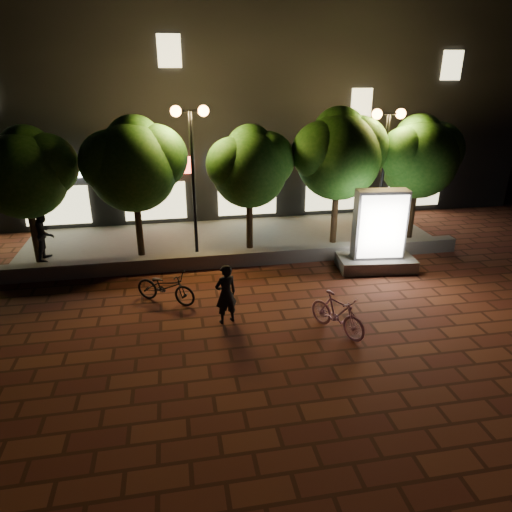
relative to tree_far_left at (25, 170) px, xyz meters
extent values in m
plane|color=#592B1C|center=(6.95, -5.46, -3.29)|extent=(80.00, 80.00, 0.00)
cube|color=#61605A|center=(6.95, -1.46, -3.04)|extent=(16.00, 0.45, 0.50)
cube|color=#61605A|center=(6.95, 1.04, -3.25)|extent=(16.00, 5.00, 0.08)
cube|color=black|center=(6.95, 7.54, 1.71)|extent=(28.00, 8.00, 10.00)
cube|color=white|center=(-0.05, 3.48, -0.69)|extent=(3.20, 0.12, 0.70)
cube|color=beige|center=(-0.05, 3.48, -2.19)|extent=(2.60, 0.10, 1.60)
cube|color=#F24C33|center=(3.95, 3.48, -0.69)|extent=(3.20, 0.12, 0.70)
cube|color=beige|center=(3.95, 3.48, -2.19)|extent=(2.60, 0.10, 1.60)
cube|color=#62BDFB|center=(7.95, 3.48, -0.69)|extent=(3.20, 0.12, 0.70)
cube|color=beige|center=(7.95, 3.48, -2.19)|extent=(2.60, 0.10, 1.60)
cube|color=orange|center=(11.95, 3.48, -0.69)|extent=(3.20, 0.12, 0.70)
cube|color=beige|center=(11.95, 3.48, -2.19)|extent=(2.60, 0.10, 1.60)
cube|color=white|center=(15.95, 3.48, -0.69)|extent=(3.20, 0.12, 0.70)
cube|color=beige|center=(15.95, 3.48, -2.19)|extent=(2.60, 0.10, 1.60)
cube|color=beige|center=(4.95, 3.48, 3.71)|extent=(0.90, 0.10, 1.20)
cube|color=beige|center=(12.95, 3.48, 1.71)|extent=(0.90, 0.10, 1.20)
cube|color=beige|center=(16.95, 3.48, 3.21)|extent=(0.90, 0.10, 1.20)
cylinder|color=black|center=(-0.05, -0.06, -2.09)|extent=(0.24, 0.24, 2.25)
sphere|color=#2A5519|center=(-0.05, -0.06, -0.19)|extent=(2.80, 2.80, 2.80)
sphere|color=#2A5519|center=(0.65, 0.14, 0.11)|extent=(2.10, 2.10, 2.10)
sphere|color=#2A5519|center=(-0.68, -0.21, 0.06)|extent=(1.96, 1.96, 1.96)
sphere|color=#2A5519|center=(0.05, 0.29, 0.51)|extent=(1.82, 1.82, 1.82)
cylinder|color=black|center=(3.45, -0.06, -2.04)|extent=(0.24, 0.24, 2.34)
sphere|color=#2A5519|center=(3.45, -0.06, -0.05)|extent=(3.00, 3.00, 3.00)
sphere|color=#2A5519|center=(4.20, 0.14, 0.25)|extent=(2.25, 2.25, 2.25)
sphere|color=#2A5519|center=(2.77, -0.21, 0.20)|extent=(2.10, 2.10, 2.10)
sphere|color=#2A5519|center=(3.55, 0.29, 0.70)|extent=(1.95, 1.95, 1.95)
cylinder|color=black|center=(7.45, -0.06, -2.11)|extent=(0.24, 0.24, 2.21)
sphere|color=#2A5519|center=(7.45, -0.06, -0.26)|extent=(2.70, 2.70, 2.70)
sphere|color=#2A5519|center=(8.12, 0.14, 0.04)|extent=(2.03, 2.03, 2.02)
sphere|color=#2A5519|center=(6.84, -0.21, -0.01)|extent=(1.89, 1.89, 1.89)
sphere|color=#2A5519|center=(7.55, 0.29, 0.41)|extent=(1.76, 1.76, 1.76)
cylinder|color=black|center=(10.75, -0.06, -2.00)|extent=(0.24, 0.24, 2.43)
sphere|color=#2A5519|center=(10.75, -0.06, 0.07)|extent=(3.10, 3.10, 3.10)
sphere|color=#2A5519|center=(11.52, 0.14, 0.37)|extent=(2.33, 2.33, 2.33)
sphere|color=#2A5519|center=(10.05, -0.21, 0.32)|extent=(2.17, 2.17, 2.17)
sphere|color=#2A5519|center=(10.85, 0.29, 0.85)|extent=(2.01, 2.02, 2.02)
cylinder|color=black|center=(13.95, -0.06, -2.06)|extent=(0.24, 0.24, 2.29)
sphere|color=#2A5519|center=(13.95, -0.06, -0.12)|extent=(2.90, 2.90, 2.90)
sphere|color=#2A5519|center=(14.67, 0.14, 0.18)|extent=(2.18, 2.17, 2.17)
sphere|color=#2A5519|center=(13.30, -0.21, 0.13)|extent=(2.03, 2.03, 2.03)
sphere|color=#2A5519|center=(14.05, 0.29, 0.61)|extent=(1.89, 1.88, 1.88)
cylinder|color=black|center=(5.45, -0.26, -0.71)|extent=(0.12, 0.12, 5.00)
cylinder|color=black|center=(5.45, -0.26, 1.79)|extent=(0.90, 0.08, 0.08)
sphere|color=orange|center=(5.00, -0.26, 1.79)|extent=(0.36, 0.36, 0.36)
sphere|color=orange|center=(5.90, -0.26, 1.79)|extent=(0.36, 0.36, 0.36)
cylinder|color=black|center=(12.45, -0.26, -0.81)|extent=(0.12, 0.12, 4.80)
cylinder|color=black|center=(12.45, -0.26, 1.59)|extent=(0.90, 0.08, 0.08)
sphere|color=orange|center=(12.00, -0.26, 1.59)|extent=(0.36, 0.36, 0.36)
sphere|color=orange|center=(12.90, -0.26, 1.59)|extent=(0.36, 0.36, 0.36)
cube|color=#61605A|center=(11.39, -2.62, -3.08)|extent=(2.66, 1.53, 0.42)
cube|color=#4C4C51|center=(11.39, -2.62, -1.70)|extent=(1.75, 0.76, 2.33)
cube|color=white|center=(11.35, -2.92, -1.70)|extent=(1.53, 0.20, 2.12)
cube|color=white|center=(11.42, -2.31, -1.70)|extent=(1.53, 0.20, 2.12)
imported|color=#C07FA9|center=(8.68, -6.29, -2.76)|extent=(1.31, 1.81, 1.07)
imported|color=black|center=(5.93, -5.27, -2.45)|extent=(0.71, 0.58, 1.68)
imported|color=black|center=(4.34, -3.82, -2.80)|extent=(1.96, 1.54, 0.99)
imported|color=black|center=(0.19, 0.13, -2.26)|extent=(0.77, 0.97, 1.91)
camera|label=1|loc=(4.76, -16.08, 3.06)|focal=32.21mm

